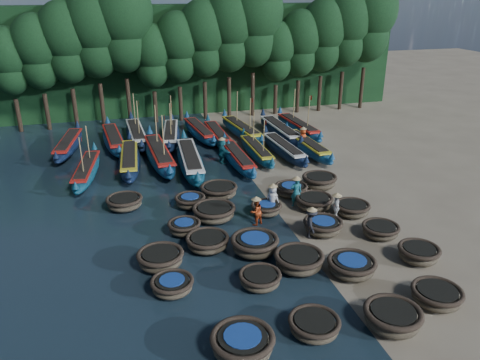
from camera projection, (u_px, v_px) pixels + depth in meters
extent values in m
plane|color=gray|center=(275.00, 208.00, 26.17)|extent=(120.00, 120.00, 0.00)
cube|color=black|center=(196.00, 59.00, 45.19)|extent=(40.00, 3.00, 10.00)
ellipsoid|color=brown|center=(242.00, 346.00, 15.63)|extent=(2.32, 2.32, 0.74)
torus|color=#34291F|center=(243.00, 338.00, 15.50)|extent=(2.21, 2.21, 0.22)
cylinder|color=black|center=(243.00, 337.00, 15.48)|extent=(1.67, 1.67, 0.07)
cylinder|color=navy|center=(243.00, 336.00, 15.47)|extent=(1.28, 1.28, 0.04)
ellipsoid|color=brown|center=(314.00, 327.00, 16.62)|extent=(2.16, 2.16, 0.59)
torus|color=#34291F|center=(314.00, 321.00, 16.51)|extent=(1.89, 1.89, 0.18)
cylinder|color=black|center=(315.00, 320.00, 16.50)|extent=(1.43, 1.43, 0.05)
ellipsoid|color=brown|center=(392.00, 320.00, 16.85)|extent=(2.57, 2.57, 0.75)
torus|color=#34291F|center=(393.00, 312.00, 16.71)|extent=(2.13, 2.13, 0.23)
cylinder|color=black|center=(393.00, 311.00, 16.70)|extent=(1.60, 1.60, 0.07)
ellipsoid|color=brown|center=(436.00, 297.00, 18.18)|extent=(2.16, 2.16, 0.62)
torus|color=#34291F|center=(438.00, 291.00, 18.07)|extent=(2.00, 2.00, 0.19)
cylinder|color=black|center=(438.00, 290.00, 18.06)|extent=(1.52, 1.52, 0.06)
ellipsoid|color=brown|center=(172.00, 287.00, 18.86)|extent=(1.93, 1.93, 0.57)
torus|color=#34291F|center=(172.00, 281.00, 18.76)|extent=(1.77, 1.77, 0.17)
cylinder|color=black|center=(172.00, 280.00, 18.75)|extent=(1.34, 1.34, 0.05)
cylinder|color=navy|center=(172.00, 280.00, 18.73)|extent=(1.03, 1.03, 0.03)
ellipsoid|color=brown|center=(260.00, 280.00, 19.26)|extent=(2.11, 2.11, 0.58)
torus|color=#34291F|center=(260.00, 275.00, 19.16)|extent=(1.79, 1.79, 0.18)
cylinder|color=black|center=(260.00, 274.00, 19.15)|extent=(1.35, 1.35, 0.05)
ellipsoid|color=brown|center=(299.00, 262.00, 20.39)|extent=(2.26, 2.26, 0.73)
torus|color=#34291F|center=(299.00, 256.00, 20.25)|extent=(2.21, 2.21, 0.22)
cylinder|color=black|center=(299.00, 255.00, 20.24)|extent=(1.66, 1.66, 0.07)
ellipsoid|color=brown|center=(351.00, 268.00, 20.04)|extent=(2.47, 2.47, 0.67)
torus|color=#34291F|center=(352.00, 262.00, 19.91)|extent=(2.12, 2.12, 0.20)
cylinder|color=black|center=(352.00, 261.00, 19.90)|extent=(1.61, 1.61, 0.06)
cylinder|color=navy|center=(352.00, 260.00, 19.88)|extent=(1.24, 1.24, 0.04)
ellipsoid|color=brown|center=(418.00, 255.00, 21.01)|extent=(1.95, 1.95, 0.67)
torus|color=#34291F|center=(419.00, 249.00, 20.89)|extent=(1.89, 1.89, 0.20)
cylinder|color=black|center=(420.00, 248.00, 20.87)|extent=(1.41, 1.41, 0.06)
ellipsoid|color=brown|center=(161.00, 260.00, 20.56)|extent=(2.34, 2.34, 0.69)
torus|color=#34291F|center=(160.00, 254.00, 20.44)|extent=(2.09, 2.09, 0.21)
cylinder|color=black|center=(160.00, 253.00, 20.42)|extent=(1.58, 1.58, 0.06)
ellipsoid|color=brown|center=(208.00, 243.00, 21.99)|extent=(2.30, 2.30, 0.63)
torus|color=#34291F|center=(207.00, 238.00, 21.88)|extent=(2.06, 2.06, 0.19)
cylinder|color=black|center=(207.00, 237.00, 21.86)|extent=(1.57, 1.57, 0.06)
ellipsoid|color=brown|center=(255.00, 246.00, 21.61)|extent=(2.46, 2.46, 0.76)
torus|color=#34291F|center=(255.00, 240.00, 21.47)|extent=(2.25, 2.25, 0.23)
cylinder|color=black|center=(255.00, 239.00, 21.46)|extent=(1.70, 1.70, 0.07)
cylinder|color=navy|center=(255.00, 238.00, 21.44)|extent=(1.31, 1.31, 0.05)
ellipsoid|color=brown|center=(323.00, 228.00, 23.39)|extent=(1.88, 1.88, 0.66)
torus|color=#34291F|center=(323.00, 222.00, 23.27)|extent=(2.00, 2.00, 0.20)
cylinder|color=black|center=(323.00, 221.00, 23.26)|extent=(1.51, 1.51, 0.06)
cylinder|color=navy|center=(323.00, 221.00, 23.24)|extent=(1.16, 1.16, 0.04)
ellipsoid|color=brown|center=(380.00, 232.00, 23.09)|extent=(1.85, 1.85, 0.59)
torus|color=#34291F|center=(381.00, 227.00, 22.98)|extent=(1.86, 1.86, 0.18)
cylinder|color=black|center=(381.00, 226.00, 22.97)|extent=(1.41, 1.41, 0.05)
ellipsoid|color=brown|center=(184.00, 228.00, 23.38)|extent=(1.90, 1.90, 0.60)
torus|color=#34291F|center=(184.00, 223.00, 23.27)|extent=(1.68, 1.68, 0.18)
cylinder|color=black|center=(184.00, 223.00, 23.25)|extent=(1.26, 1.26, 0.05)
cylinder|color=navy|center=(184.00, 222.00, 23.24)|extent=(0.97, 0.97, 0.04)
ellipsoid|color=brown|center=(214.00, 214.00, 24.75)|extent=(2.34, 2.34, 0.72)
torus|color=#34291F|center=(214.00, 208.00, 24.62)|extent=(2.29, 2.29, 0.22)
cylinder|color=black|center=(214.00, 207.00, 24.61)|extent=(1.74, 1.74, 0.07)
ellipsoid|color=brown|center=(266.00, 210.00, 25.35)|extent=(2.04, 2.04, 0.59)
torus|color=#34291F|center=(266.00, 205.00, 25.25)|extent=(1.69, 1.69, 0.18)
cylinder|color=black|center=(266.00, 204.00, 25.23)|extent=(1.27, 1.27, 0.05)
cylinder|color=navy|center=(266.00, 204.00, 25.22)|extent=(0.97, 0.97, 0.04)
ellipsoid|color=brown|center=(314.00, 203.00, 25.99)|extent=(2.43, 2.43, 0.69)
torus|color=#34291F|center=(314.00, 198.00, 25.86)|extent=(2.10, 2.10, 0.21)
cylinder|color=black|center=(314.00, 197.00, 25.85)|extent=(1.59, 1.59, 0.06)
ellipsoid|color=brown|center=(352.00, 210.00, 25.27)|extent=(2.19, 2.19, 0.64)
torus|color=#34291F|center=(353.00, 205.00, 25.15)|extent=(1.92, 1.92, 0.19)
cylinder|color=black|center=(353.00, 204.00, 25.14)|extent=(1.45, 1.45, 0.06)
ellipsoid|color=brown|center=(125.00, 204.00, 26.01)|extent=(1.99, 1.99, 0.64)
torus|color=#34291F|center=(124.00, 199.00, 25.90)|extent=(2.03, 2.03, 0.19)
cylinder|color=black|center=(124.00, 198.00, 25.88)|extent=(1.54, 1.54, 0.06)
ellipsoid|color=brown|center=(190.00, 202.00, 26.19)|extent=(2.08, 2.08, 0.61)
torus|color=#34291F|center=(190.00, 198.00, 26.08)|extent=(1.73, 1.73, 0.19)
cylinder|color=black|center=(190.00, 197.00, 26.07)|extent=(1.30, 1.30, 0.06)
cylinder|color=navy|center=(190.00, 196.00, 26.05)|extent=(1.00, 1.00, 0.04)
ellipsoid|color=brown|center=(219.00, 192.00, 27.39)|extent=(2.20, 2.20, 0.69)
torus|color=#34291F|center=(219.00, 187.00, 27.27)|extent=(2.19, 2.19, 0.21)
cylinder|color=black|center=(219.00, 186.00, 27.25)|extent=(1.66, 1.66, 0.06)
ellipsoid|color=brown|center=(291.00, 191.00, 27.70)|extent=(2.28, 2.28, 0.60)
torus|color=#34291F|center=(291.00, 186.00, 27.59)|extent=(1.98, 1.98, 0.18)
cylinder|color=black|center=(291.00, 186.00, 27.58)|extent=(1.51, 1.51, 0.05)
cylinder|color=navy|center=(291.00, 185.00, 27.56)|extent=(1.16, 1.16, 0.04)
ellipsoid|color=brown|center=(319.00, 182.00, 28.69)|extent=(2.53, 2.53, 0.74)
torus|color=#34291F|center=(320.00, 177.00, 28.56)|extent=(2.14, 2.14, 0.23)
cylinder|color=black|center=(320.00, 176.00, 28.54)|extent=(1.61, 1.61, 0.07)
ellipsoid|color=#0E4254|center=(87.00, 171.00, 30.21)|extent=(2.26, 7.40, 0.91)
cone|color=#0E4254|center=(94.00, 145.00, 33.24)|extent=(0.40, 0.40, 0.55)
cone|color=#0E4254|center=(75.00, 185.00, 26.75)|extent=(0.40, 0.40, 0.46)
cube|color=#B11C15|center=(86.00, 166.00, 30.06)|extent=(1.69, 5.73, 0.11)
cube|color=black|center=(86.00, 165.00, 30.04)|extent=(1.35, 4.97, 0.09)
cylinder|color=#997F4C|center=(88.00, 144.00, 30.66)|extent=(0.06, 0.22, 2.55)
cylinder|color=#997F4C|center=(81.00, 157.00, 28.41)|extent=(0.06, 0.22, 2.55)
plane|color=red|center=(81.00, 139.00, 28.00)|extent=(0.00, 0.32, 0.32)
ellipsoid|color=#0D1732|center=(130.00, 160.00, 31.92)|extent=(1.94, 8.16, 1.01)
cone|color=#0D1732|center=(129.00, 135.00, 35.23)|extent=(0.44, 0.44, 0.61)
cone|color=#0D1732|center=(128.00, 173.00, 28.12)|extent=(0.44, 0.44, 0.51)
cube|color=gold|center=(129.00, 155.00, 31.76)|extent=(1.44, 6.32, 0.12)
cube|color=black|center=(129.00, 154.00, 31.73)|extent=(1.11, 5.49, 0.10)
ellipsoid|color=navy|center=(159.00, 156.00, 32.69)|extent=(2.06, 8.93, 1.11)
cone|color=navy|center=(150.00, 129.00, 36.20)|extent=(0.49, 0.49, 0.66)
cone|color=navy|center=(170.00, 168.00, 28.64)|extent=(0.49, 0.49, 0.55)
cube|color=#B11C15|center=(159.00, 149.00, 32.51)|extent=(1.52, 6.92, 0.13)
cube|color=black|center=(159.00, 148.00, 32.47)|extent=(1.18, 6.02, 0.11)
cylinder|color=#997F4C|center=(156.00, 126.00, 33.21)|extent=(0.08, 0.26, 3.10)
cylinder|color=#997F4C|center=(163.00, 138.00, 30.58)|extent=(0.08, 0.26, 3.10)
plane|color=red|center=(164.00, 118.00, 30.11)|extent=(0.00, 0.39, 0.39)
ellipsoid|color=#0E4254|center=(190.00, 161.00, 31.64)|extent=(2.11, 8.91, 1.10)
cone|color=#0E4254|center=(184.00, 133.00, 35.26)|extent=(0.49, 0.49, 0.66)
cone|color=#0E4254|center=(198.00, 175.00, 27.50)|extent=(0.49, 0.49, 0.55)
cube|color=silver|center=(190.00, 155.00, 31.46)|extent=(1.56, 6.90, 0.13)
cube|color=black|center=(190.00, 154.00, 31.43)|extent=(1.21, 6.00, 0.11)
ellipsoid|color=navy|center=(238.00, 159.00, 32.32)|extent=(1.46, 7.43, 0.93)
cone|color=navy|center=(225.00, 136.00, 35.29)|extent=(0.41, 0.41, 0.56)
cone|color=navy|center=(254.00, 170.00, 28.90)|extent=(0.41, 0.41, 0.46)
cube|color=#B11C15|center=(238.00, 154.00, 32.17)|extent=(1.07, 5.76, 0.11)
cube|color=black|center=(238.00, 153.00, 32.14)|extent=(0.81, 5.01, 0.09)
ellipsoid|color=#0E4254|center=(257.00, 151.00, 33.87)|extent=(1.28, 7.10, 0.89)
cone|color=#0E4254|center=(244.00, 131.00, 36.73)|extent=(0.39, 0.39, 0.53)
cone|color=#0E4254|center=(272.00, 160.00, 30.58)|extent=(0.39, 0.39, 0.44)
cube|color=gold|center=(257.00, 147.00, 33.72)|extent=(0.94, 5.50, 0.11)
cube|color=black|center=(257.00, 146.00, 33.70)|extent=(0.70, 4.79, 0.09)
cylinder|color=#997F4C|center=(254.00, 128.00, 34.29)|extent=(0.06, 0.21, 2.48)
cylinder|color=#997F4C|center=(264.00, 138.00, 32.16)|extent=(0.06, 0.21, 2.48)
plane|color=red|center=(266.00, 122.00, 31.78)|extent=(0.00, 0.31, 0.31)
ellipsoid|color=#0D1732|center=(284.00, 150.00, 34.16)|extent=(1.80, 7.62, 0.94)
cone|color=#0D1732|center=(265.00, 128.00, 37.15)|extent=(0.42, 0.42, 0.57)
cone|color=#0D1732|center=(307.00, 158.00, 30.73)|extent=(0.42, 0.42, 0.47)
cube|color=silver|center=(284.00, 144.00, 34.01)|extent=(1.34, 5.90, 0.11)
cube|color=black|center=(284.00, 143.00, 33.98)|extent=(1.04, 5.13, 0.09)
ellipsoid|color=navy|center=(307.00, 147.00, 34.73)|extent=(1.78, 7.87, 0.98)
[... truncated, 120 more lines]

